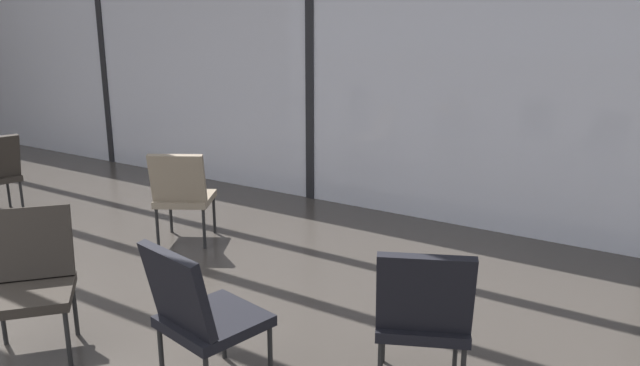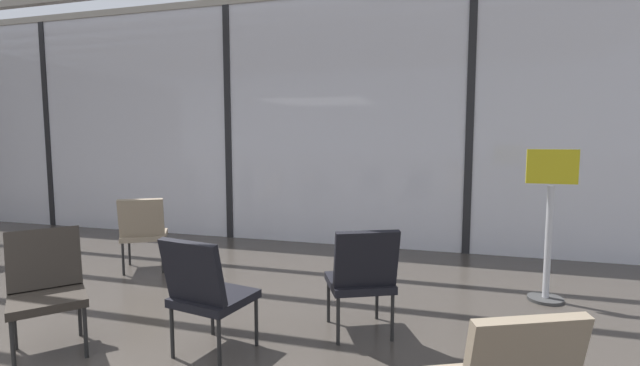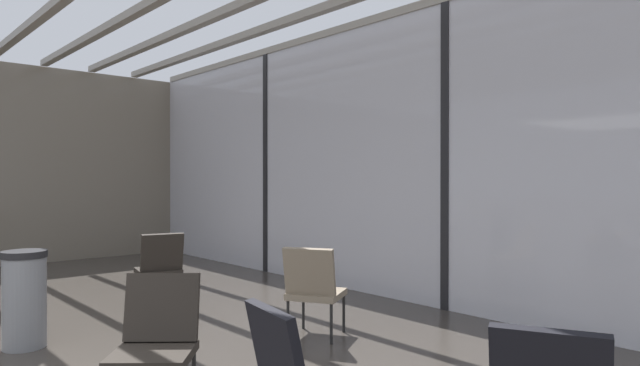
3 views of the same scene
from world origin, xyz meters
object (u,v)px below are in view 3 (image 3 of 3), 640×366
at_px(lounge_chair_1, 160,264).
at_px(trash_bin, 24,299).
at_px(lounge_chair_2, 314,286).
at_px(lounge_chair_6, 157,336).

relative_size(lounge_chair_1, trash_bin, 1.01).
distance_m(lounge_chair_1, trash_bin, 1.77).
distance_m(lounge_chair_2, trash_bin, 2.58).
bearing_deg(trash_bin, lounge_chair_2, 54.86).
bearing_deg(lounge_chair_6, lounge_chair_1, 105.01).
height_order(lounge_chair_1, lounge_chair_2, same).
xyz_separation_m(lounge_chair_1, trash_bin, (0.72, -1.61, -0.06)).
bearing_deg(trash_bin, lounge_chair_6, 7.77).
xyz_separation_m(lounge_chair_1, lounge_chair_6, (2.80, -1.33, 0.00)).
xyz_separation_m(lounge_chair_6, trash_bin, (-2.07, -0.28, -0.06)).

